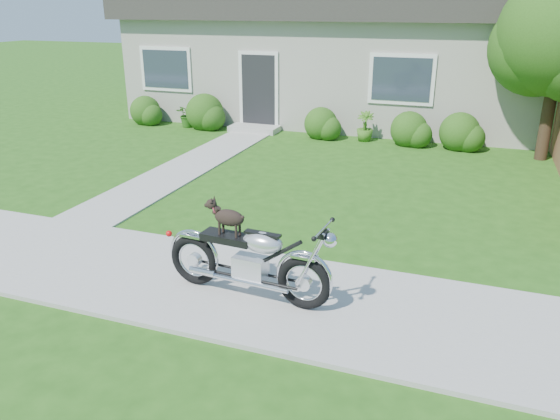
# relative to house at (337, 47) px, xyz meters

# --- Properties ---
(ground) EXTENTS (80.00, 80.00, 0.00)m
(ground) POSITION_rel_house_xyz_m (0.00, -11.99, -2.16)
(ground) COLOR #235114
(ground) RESTS_ON ground
(sidewalk) EXTENTS (24.00, 2.20, 0.04)m
(sidewalk) POSITION_rel_house_xyz_m (0.00, -11.99, -2.14)
(sidewalk) COLOR #9E9B93
(sidewalk) RESTS_ON ground
(walkway) EXTENTS (1.20, 8.00, 0.03)m
(walkway) POSITION_rel_house_xyz_m (-1.50, -6.99, -2.14)
(walkway) COLOR #9E9B93
(walkway) RESTS_ON ground
(house) EXTENTS (12.60, 7.03, 4.50)m
(house) POSITION_rel_house_xyz_m (0.00, 0.00, 0.00)
(house) COLOR #A7A396
(house) RESTS_ON ground
(shrub_row) EXTENTS (10.08, 1.10, 1.10)m
(shrub_row) POSITION_rel_house_xyz_m (-0.20, -3.49, -1.74)
(shrub_row) COLOR #274F15
(shrub_row) RESTS_ON ground
(potted_plant_left) EXTENTS (0.64, 0.73, 0.77)m
(potted_plant_left) POSITION_rel_house_xyz_m (-3.61, -3.44, -1.77)
(potted_plant_left) COLOR #295C18
(potted_plant_left) RESTS_ON ground
(potted_plant_right) EXTENTS (0.49, 0.49, 0.79)m
(potted_plant_right) POSITION_rel_house_xyz_m (1.70, -3.44, -1.76)
(potted_plant_right) COLOR #3D701F
(potted_plant_right) RESTS_ON ground
(motorcycle_with_dog) EXTENTS (2.22, 0.60, 1.19)m
(motorcycle_with_dog) POSITION_rel_house_xyz_m (2.10, -12.18, -1.60)
(motorcycle_with_dog) COLOR black
(motorcycle_with_dog) RESTS_ON sidewalk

